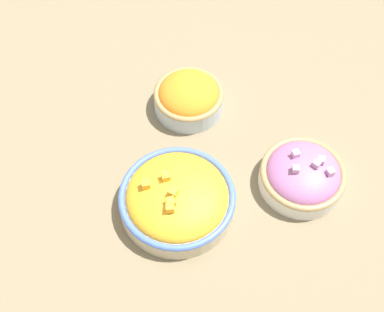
{
  "coord_description": "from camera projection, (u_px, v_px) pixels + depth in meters",
  "views": [
    {
      "loc": [
        -0.21,
        -0.49,
        0.86
      ],
      "look_at": [
        0.0,
        0.0,
        0.03
      ],
      "focal_mm": 50.0,
      "sensor_mm": 36.0,
      "label": 1
    }
  ],
  "objects": [
    {
      "name": "ground_plane",
      "position": [
        192.0,
        165.0,
        1.01
      ],
      "size": [
        3.0,
        3.0,
        0.0
      ],
      "primitive_type": "plane",
      "color": "#75664C"
    },
    {
      "name": "bowl_squash",
      "position": [
        177.0,
        198.0,
        0.94
      ],
      "size": [
        0.21,
        0.21,
        0.08
      ],
      "color": "beige",
      "rests_on": "ground_plane"
    },
    {
      "name": "bowl_carrots",
      "position": [
        189.0,
        97.0,
        1.06
      ],
      "size": [
        0.14,
        0.14,
        0.07
      ],
      "color": "#B2C1CC",
      "rests_on": "ground_plane"
    },
    {
      "name": "bowl_red_onion",
      "position": [
        303.0,
        175.0,
        0.97
      ],
      "size": [
        0.16,
        0.16,
        0.07
      ],
      "color": "silver",
      "rests_on": "ground_plane"
    }
  ]
}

